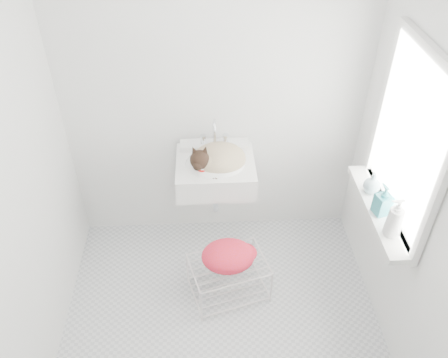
{
  "coord_description": "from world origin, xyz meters",
  "views": [
    {
      "loc": [
        -0.08,
        -1.91,
        2.8
      ],
      "look_at": [
        0.04,
        0.5,
        0.88
      ],
      "focal_mm": 36.85,
      "sensor_mm": 36.0,
      "label": 1
    }
  ],
  "objects_px": {
    "wire_rack": "(229,278)",
    "bottle_a": "(390,234)",
    "bottle_c": "(370,191)",
    "cat": "(217,159)",
    "sink": "(215,162)",
    "bottle_b": "(380,212)"
  },
  "relations": [
    {
      "from": "sink",
      "to": "bottle_c",
      "type": "height_order",
      "value": "sink"
    },
    {
      "from": "sink",
      "to": "bottle_a",
      "type": "relative_size",
      "value": 2.49
    },
    {
      "from": "bottle_a",
      "to": "bottle_b",
      "type": "distance_m",
      "value": 0.19
    },
    {
      "from": "cat",
      "to": "wire_rack",
      "type": "xyz_separation_m",
      "value": [
        0.06,
        -0.47,
        -0.74
      ]
    },
    {
      "from": "wire_rack",
      "to": "bottle_c",
      "type": "height_order",
      "value": "bottle_c"
    },
    {
      "from": "cat",
      "to": "bottle_b",
      "type": "xyz_separation_m",
      "value": [
        1.0,
        -0.57,
        -0.04
      ]
    },
    {
      "from": "sink",
      "to": "cat",
      "type": "height_order",
      "value": "cat"
    },
    {
      "from": "sink",
      "to": "bottle_c",
      "type": "bearing_deg",
      "value": -20.8
    },
    {
      "from": "sink",
      "to": "wire_rack",
      "type": "xyz_separation_m",
      "value": [
        0.07,
        -0.49,
        -0.7
      ]
    },
    {
      "from": "wire_rack",
      "to": "bottle_b",
      "type": "distance_m",
      "value": 1.18
    },
    {
      "from": "wire_rack",
      "to": "bottle_a",
      "type": "height_order",
      "value": "bottle_a"
    },
    {
      "from": "bottle_b",
      "to": "bottle_c",
      "type": "bearing_deg",
      "value": 90.0
    },
    {
      "from": "bottle_c",
      "to": "cat",
      "type": "bearing_deg",
      "value": 159.8
    },
    {
      "from": "bottle_b",
      "to": "wire_rack",
      "type": "bearing_deg",
      "value": 173.92
    },
    {
      "from": "sink",
      "to": "wire_rack",
      "type": "bearing_deg",
      "value": -81.77
    },
    {
      "from": "sink",
      "to": "bottle_b",
      "type": "distance_m",
      "value": 1.17
    },
    {
      "from": "cat",
      "to": "bottle_b",
      "type": "bearing_deg",
      "value": -39.89
    },
    {
      "from": "cat",
      "to": "bottle_a",
      "type": "distance_m",
      "value": 1.25
    },
    {
      "from": "wire_rack",
      "to": "bottle_a",
      "type": "bearing_deg",
      "value": -17.21
    },
    {
      "from": "wire_rack",
      "to": "cat",
      "type": "bearing_deg",
      "value": 96.88
    },
    {
      "from": "sink",
      "to": "bottle_a",
      "type": "xyz_separation_m",
      "value": [
        1.01,
        -0.78,
        0.0
      ]
    },
    {
      "from": "wire_rack",
      "to": "sink",
      "type": "bearing_deg",
      "value": 98.23
    }
  ]
}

